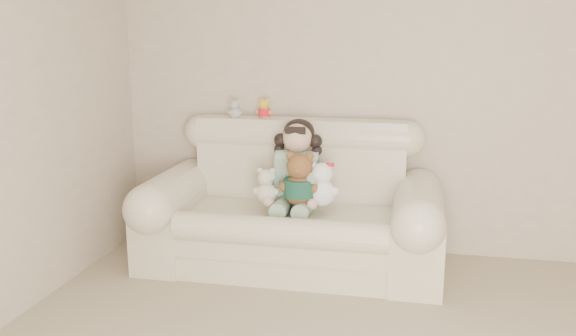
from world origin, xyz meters
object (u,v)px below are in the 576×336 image
(sofa, at_px, (291,198))
(brown_teddy, at_px, (300,174))
(white_cat, at_px, (322,179))
(cream_teddy, at_px, (266,182))
(seated_child, at_px, (298,163))

(sofa, height_order, brown_teddy, sofa)
(white_cat, bearing_deg, cream_teddy, -169.87)
(brown_teddy, relative_size, cream_teddy, 1.48)
(brown_teddy, height_order, cream_teddy, brown_teddy)
(seated_child, xyz_separation_m, brown_teddy, (0.05, -0.20, -0.03))
(sofa, xyz_separation_m, cream_teddy, (-0.15, -0.12, 0.13))
(white_cat, relative_size, cream_teddy, 1.24)
(sofa, distance_m, seated_child, 0.25)
(seated_child, bearing_deg, brown_teddy, -76.45)
(seated_child, relative_size, brown_teddy, 1.49)
(white_cat, bearing_deg, sofa, 163.64)
(sofa, relative_size, seated_child, 3.23)
(brown_teddy, bearing_deg, seated_child, 101.95)
(brown_teddy, bearing_deg, cream_teddy, 177.17)
(seated_child, xyz_separation_m, white_cat, (0.20, -0.18, -0.06))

